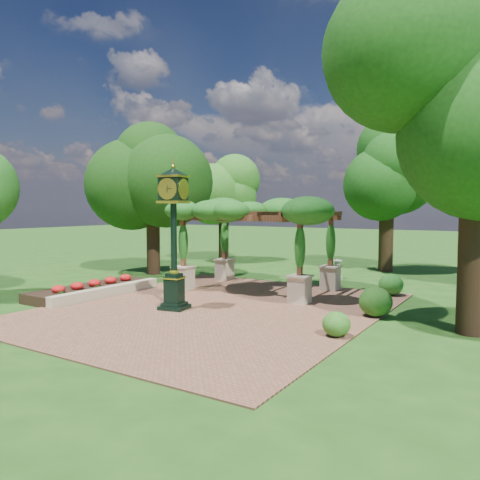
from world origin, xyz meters
The scene contains 14 objects.
ground centered at (0.00, 0.00, 0.00)m, with size 120.00×120.00×0.00m, color #1E4714.
brick_plaza centered at (0.00, 1.00, 0.02)m, with size 10.00×12.00×0.04m, color brown.
border_wall centered at (-4.60, 0.50, 0.20)m, with size 0.35×5.00×0.40m, color #C6B793.
flower_bed centered at (-5.50, 0.50, 0.18)m, with size 1.50×5.00×0.36m, color red.
pedestal_clock centered at (-1.05, 0.14, 2.80)m, with size 1.07×1.07×4.69m.
pergola centered at (-0.57, 4.69, 3.04)m, with size 5.96×3.82×3.70m.
sundial centered at (1.01, 9.55, 0.38)m, with size 0.57×0.57×0.87m.
shrub_front centered at (4.60, -0.15, 0.36)m, with size 0.72×0.72×0.65m, color #2C631C.
shrub_mid centered at (4.82, 2.59, 0.49)m, with size 1.01×1.01×0.90m, color #214F16.
shrub_back centered at (4.31, 6.36, 0.45)m, with size 0.91×0.91×0.82m, color #266A1E.
tree_west_near centered at (-7.36, 6.01, 5.48)m, with size 4.27×4.27×7.98m.
tree_west_far centered at (-7.85, 13.02, 4.70)m, with size 3.55×3.55×6.87m.
tree_north centered at (2.24, 13.34, 5.63)m, with size 3.97×3.97×8.24m.
tree_east_near centered at (7.48, 2.15, 6.33)m, with size 4.95×4.95×9.23m.
Camera 1 is at (8.79, -11.47, 3.35)m, focal length 35.00 mm.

